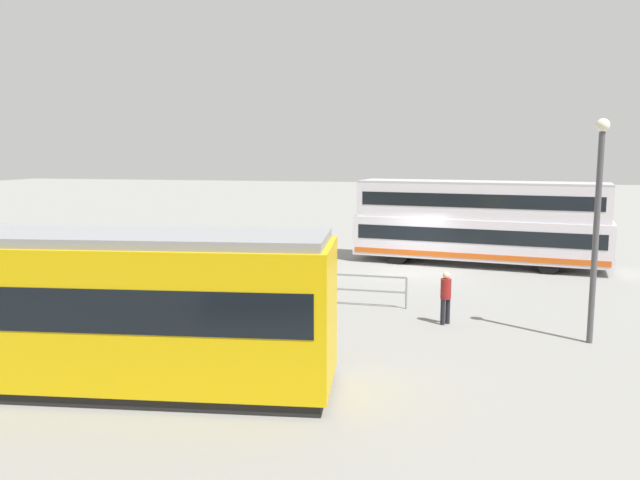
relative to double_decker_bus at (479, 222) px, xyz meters
The scene contains 8 objects.
ground_plane 4.13m from the double_decker_bus, 41.75° to the left, with size 160.00×160.00×0.00m, color gray.
double_decker_bus is the anchor object (origin of this frame).
tram_yellow 19.85m from the double_decker_bus, 61.72° to the left, with size 12.54×4.18×3.45m.
pedestrian_near_railing 10.29m from the double_decker_bus, 51.17° to the left, with size 0.36×0.34×1.77m.
pedestrian_crossing 10.64m from the double_decker_bus, 83.93° to the left, with size 0.45×0.45×1.61m.
pedestrian_railing 10.74m from the double_decker_bus, 56.06° to the left, with size 7.11×0.22×1.08m.
info_sign 13.61m from the double_decker_bus, 44.40° to the left, with size 1.08×0.20×2.44m.
street_lamp 11.97m from the double_decker_bus, 103.59° to the left, with size 0.36×0.36×6.04m.
Camera 1 is at (-2.05, 26.86, 5.17)m, focal length 35.09 mm.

